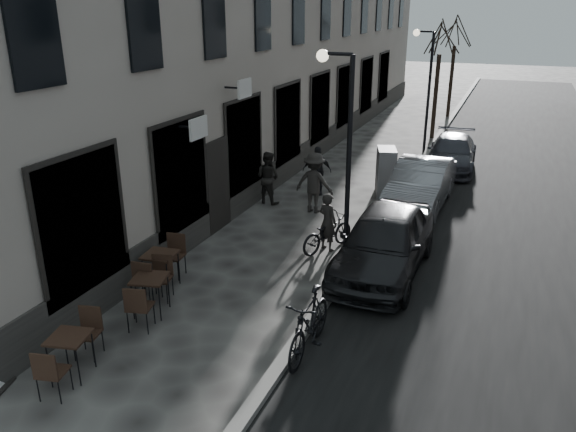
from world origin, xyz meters
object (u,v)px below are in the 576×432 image
Objects in this scene: bistro_set_a at (71,351)px; utility_cabinet at (386,172)px; streetlamp_far at (426,78)px; bistro_set_c at (161,267)px; tree_far at (456,31)px; pedestrian_mid at (314,183)px; pedestrian_near at (268,177)px; car_far at (452,153)px; bistro_set_b at (151,291)px; streetlamp_near at (342,137)px; tree_near at (441,37)px; pedestrian_far at (317,171)px; car_mid at (420,184)px; car_near at (384,242)px; bicycle at (327,233)px; moped at (309,324)px.

bistro_set_a is 12.09m from utility_cabinet.
bistro_set_c is (-3.27, -14.87, -2.65)m from streetlamp_far.
tree_far is 18.33m from pedestrian_mid.
car_far is at bearing -117.13° from pedestrian_near.
utility_cabinet is (2.73, 9.50, 0.29)m from bistro_set_b.
pedestrian_mid is at bearing 66.29° from bistro_set_b.
tree_near reaches higher than streetlamp_near.
tree_near reaches higher than pedestrian_far.
bistro_set_c is 13.50m from car_far.
tree_far is 1.28× the size of car_mid.
car_near is (3.43, -5.02, -0.04)m from pedestrian_far.
car_mid is at bearing -147.03° from pedestrian_mid.
utility_cabinet is 0.36× the size of car_mid.
pedestrian_near is (-3.43, 3.40, -2.32)m from streetlamp_near.
bicycle is at bearing 47.13° from bistro_set_b.
streetlamp_near reaches higher than moped.
car_far is (1.57, 9.73, -2.53)m from streetlamp_near.
moped is at bearing -96.82° from car_near.
tree_far is 27.64m from bistro_set_a.
bicycle is (2.39, 6.72, -0.00)m from bistro_set_a.
pedestrian_mid reaches higher than bistro_set_a.
bistro_set_c is at bearing -102.40° from streetlamp_far.
moped is at bearing -96.47° from car_far.
pedestrian_near is at bearing 84.45° from bistro_set_c.
pedestrian_near is at bearing 119.40° from moped.
pedestrian_far is 6.08m from car_near.
bistro_set_b is (-2.90, -18.90, -4.16)m from tree_near.
tree_near is 10.97m from car_mid.
tree_near reaches higher than car_far.
tree_far reaches higher than pedestrian_near.
streetlamp_far is 2.83× the size of bicycle.
tree_near reaches higher than streetlamp_far.
bistro_set_b is at bearing 86.63° from bicycle.
pedestrian_mid is (-1.84, -17.86, -3.73)m from tree_far.
tree_near is at bearing 88.62° from streetlamp_far.
moped is at bearing 18.54° from bistro_set_a.
bistro_set_b is 7.13m from pedestrian_mid.
pedestrian_near is at bearing -130.97° from car_far.
car_far is 2.19× the size of moped.
pedestrian_mid reaches higher than pedestrian_near.
pedestrian_near is 4.82m from car_mid.
pedestrian_far is at bearing -177.90° from car_mid.
streetlamp_far is 3.09× the size of pedestrian_far.
pedestrian_near is at bearing -164.13° from utility_cabinet.
moped is at bearing -86.54° from pedestrian_far.
streetlamp_far is at bearing -100.60° from pedestrian_near.
car_near is 3.83m from moped.
tree_far is 18.35m from pedestrian_near.
car_far is at bearing 57.03° from bistro_set_b.
streetlamp_near is at bearing -79.77° from pedestrian_far.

